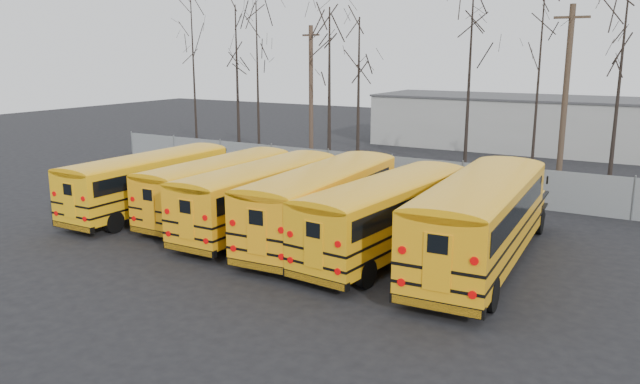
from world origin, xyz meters
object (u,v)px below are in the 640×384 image
Objects in this scene: bus_c at (262,191)px; utility_pole_right at (565,100)px; bus_d at (325,197)px; bus_b at (220,182)px; bus_a at (151,178)px; bus_e at (389,209)px; bus_f at (482,214)px; utility_pole_left at (311,96)px.

bus_c is 1.07× the size of utility_pole_right.
bus_b is at bearing 169.60° from bus_d.
bus_a is 12.36m from bus_e.
bus_f is (12.40, -0.69, 0.31)m from bus_b.
bus_b is 6.09m from bus_d.
bus_d is at bearing -118.63° from utility_pole_right.
bus_f is at bearing -1.74° from bus_d.
bus_d is 17.36m from utility_pole_left.
bus_f is 1.23× the size of utility_pole_right.
bus_c is at bearing 2.06° from bus_a.
bus_d is 0.93× the size of bus_f.
bus_c is 3.10m from bus_d.
utility_pole_left reaches higher than bus_a.
bus_e is at bearing -176.30° from bus_f.
bus_e is 19.33m from utility_pole_left.
bus_a is 1.03× the size of bus_b.
bus_e is at bearing -2.57° from bus_c.
bus_b is 1.10× the size of utility_pole_left.
utility_pole_left reaches higher than bus_f.
utility_pole_right is at bearing 40.84° from bus_a.
bus_a is at bearing -70.21° from utility_pole_left.
bus_e is 1.19× the size of utility_pole_left.
bus_e is (12.36, -0.10, 0.07)m from bus_a.
bus_e is (2.97, -0.28, -0.06)m from bus_d.
bus_d is 1.23× the size of utility_pole_left.
bus_c is at bearing 177.68° from bus_f.
bus_c is 17.05m from utility_pole_right.
bus_d is (6.04, -0.81, 0.18)m from bus_b.
utility_pole_left reaches higher than bus_b.
utility_pole_left is at bearing 113.60° from bus_c.
bus_b is at bearing -137.33° from utility_pole_right.
utility_pole_right reaches higher than utility_pole_left.
utility_pole_right reaches higher than bus_e.
bus_e is 14.72m from utility_pole_right.
bus_e reaches higher than bus_a.
bus_a is at bearing 178.16° from bus_f.
utility_pole_left reaches higher than bus_c.
bus_b is (3.36, 0.99, -0.05)m from bus_a.
bus_b is 1.02× the size of utility_pole_right.
bus_b is at bearing -56.29° from utility_pole_left.
bus_c is 1.16× the size of utility_pole_left.
bus_f is at bearing 1.34° from bus_a.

